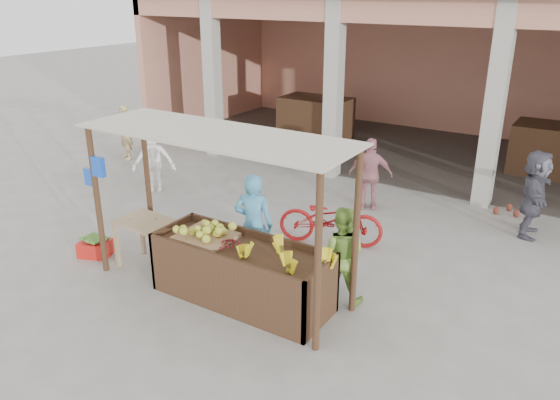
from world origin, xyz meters
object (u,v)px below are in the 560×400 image
Objects in this scene: vendor_blue at (254,222)px; side_table at (148,229)px; red_crate at (96,248)px; motorcycle at (331,218)px; fruit_stall at (242,275)px; vendor_green at (341,252)px.

side_table is at bearing 4.47° from vendor_blue.
red_crate is at bearing -0.67° from vendor_blue.
vendor_blue is 0.93× the size of motorcycle.
vendor_blue is at bearing -3.47° from red_crate.
fruit_stall is 1.73× the size of vendor_green.
vendor_blue is 1.48m from vendor_green.
side_table is at bearing -11.55° from red_crate.
vendor_green is at bearing 161.00° from vendor_blue.
fruit_stall is 1.38× the size of motorcycle.
motorcycle is at bearing -128.21° from vendor_blue.
vendor_blue is at bearing 142.72° from motorcycle.
motorcycle is (0.51, 1.58, -0.39)m from vendor_blue.
fruit_stall is 1.44m from vendor_green.
motorcycle is at bearing 52.80° from side_table.
vendor_green is 1.84m from motorcycle.
fruit_stall is at bearing 3.94° from side_table.
red_crate is 0.27× the size of motorcycle.
vendor_blue is (-0.30, 0.73, 0.48)m from fruit_stall.
fruit_stall reaches higher than side_table.
vendor_blue is (1.54, 0.71, 0.23)m from side_table.
red_crate is at bearing -163.82° from side_table.
fruit_stall is at bearing 91.86° from vendor_blue.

